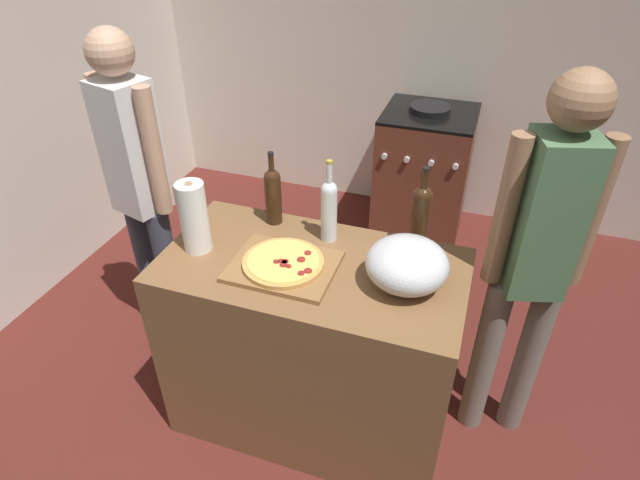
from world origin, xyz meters
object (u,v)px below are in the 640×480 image
at_px(pizza, 283,262).
at_px(person_in_stripes, 139,182).
at_px(wine_bottle_green, 273,194).
at_px(person_in_red, 535,258).
at_px(wine_bottle_clear, 421,215).
at_px(wine_bottle_amber, 329,208).
at_px(stove, 423,173).
at_px(mixing_bowl, 407,264).
at_px(paper_towel_roll, 194,217).

xyz_separation_m(pizza, person_in_stripes, (-0.87, 0.33, 0.03)).
bearing_deg(wine_bottle_green, person_in_red, -0.38).
relative_size(wine_bottle_clear, person_in_stripes, 0.22).
height_order(person_in_stripes, person_in_red, person_in_red).
xyz_separation_m(wine_bottle_amber, stove, (0.17, 1.61, -0.60)).
relative_size(wine_bottle_clear, wine_bottle_amber, 1.00).
height_order(wine_bottle_green, wine_bottle_amber, wine_bottle_amber).
bearing_deg(person_in_red, mixing_bowl, -151.85).
bearing_deg(paper_towel_roll, person_in_stripes, 147.59).
relative_size(wine_bottle_clear, wine_bottle_green, 1.09).
bearing_deg(stove, wine_bottle_green, -105.81).
bearing_deg(wine_bottle_amber, person_in_stripes, 175.62).
bearing_deg(pizza, paper_towel_roll, 177.72).
distance_m(mixing_bowl, wine_bottle_clear, 0.26).
height_order(pizza, stove, pizza).
xyz_separation_m(wine_bottle_clear, person_in_red, (0.45, -0.02, -0.09)).
distance_m(paper_towel_roll, stove, 2.05).
bearing_deg(pizza, mixing_bowl, 7.11).
relative_size(mixing_bowl, paper_towel_roll, 1.01).
height_order(stove, person_in_stripes, person_in_stripes).
height_order(pizza, person_in_stripes, person_in_stripes).
relative_size(pizza, paper_towel_roll, 1.05).
bearing_deg(wine_bottle_green, stove, 74.19).
distance_m(stove, person_in_red, 1.76).
xyz_separation_m(pizza, wine_bottle_clear, (0.46, 0.31, 0.12)).
distance_m(wine_bottle_amber, person_in_red, 0.81).
bearing_deg(person_in_stripes, wine_bottle_green, -2.05).
distance_m(pizza, person_in_stripes, 0.93).
bearing_deg(mixing_bowl, pizza, -172.89).
distance_m(wine_bottle_clear, stove, 1.67).
height_order(wine_bottle_amber, person_in_stripes, person_in_stripes).
xyz_separation_m(wine_bottle_green, person_in_red, (1.07, -0.01, -0.08)).
distance_m(stove, person_in_stripes, 1.98).
distance_m(paper_towel_roll, wine_bottle_amber, 0.54).
relative_size(pizza, stove, 0.33).
bearing_deg(stove, pizza, -98.37).
xyz_separation_m(wine_bottle_green, wine_bottle_amber, (0.27, -0.05, 0.01)).
relative_size(mixing_bowl, wine_bottle_clear, 0.84).
distance_m(wine_bottle_green, person_in_red, 1.08).
bearing_deg(wine_bottle_amber, wine_bottle_green, 169.56).
bearing_deg(person_in_stripes, stove, 53.20).
bearing_deg(mixing_bowl, person_in_red, 28.15).
xyz_separation_m(wine_bottle_clear, wine_bottle_green, (-0.63, -0.01, -0.02)).
height_order(mixing_bowl, stove, mixing_bowl).
relative_size(mixing_bowl, person_in_red, 0.18).
bearing_deg(pizza, person_in_red, 18.07).
bearing_deg(wine_bottle_green, wine_bottle_amber, -10.44).
distance_m(mixing_bowl, stove, 1.89).
bearing_deg(mixing_bowl, person_in_stripes, 168.54).
bearing_deg(person_in_stripes, pizza, -20.61).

